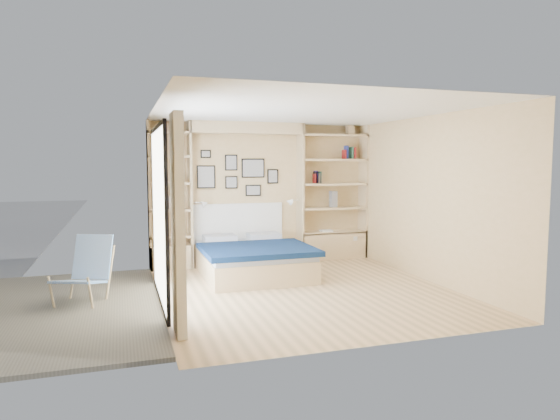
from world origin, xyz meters
name	(u,v)px	position (x,y,z in m)	size (l,w,h in m)	color
ground	(304,290)	(0.00, 0.00, 0.00)	(4.50, 4.50, 0.00)	#DDB581
room_shell	(250,206)	(-0.39, 1.52, 1.08)	(4.50, 4.50, 4.50)	#DAB680
bed	(252,258)	(-0.45, 1.18, 0.27)	(1.68, 2.10, 1.07)	tan
photo_gallery	(237,174)	(-0.45, 2.22, 1.60)	(1.48, 0.02, 0.82)	black
reading_lamps	(248,202)	(-0.30, 2.00, 1.10)	(1.92, 0.12, 0.15)	silver
shelf_decor	(318,170)	(1.05, 2.07, 1.67)	(3.53, 0.23, 2.03)	#A51E1E
deck	(22,313)	(-3.60, 0.00, 0.00)	(3.20, 4.00, 0.05)	#756A56
deck_chair	(86,270)	(-2.89, 0.30, 0.41)	(0.79, 0.98, 0.86)	tan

